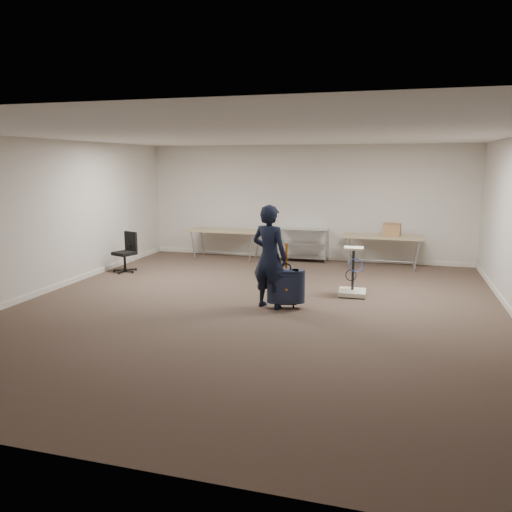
% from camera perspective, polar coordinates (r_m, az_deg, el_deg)
% --- Properties ---
extents(ground, '(9.00, 9.00, 0.00)m').
position_cam_1_polar(ground, '(8.31, -0.05, -5.99)').
color(ground, '#423228').
rests_on(ground, ground).
extents(room_shell, '(8.00, 9.00, 9.00)m').
position_cam_1_polar(room_shell, '(9.58, 2.21, -3.41)').
color(room_shell, beige).
rests_on(room_shell, ground).
extents(folding_table_left, '(1.80, 0.75, 0.73)m').
position_cam_1_polar(folding_table_left, '(12.42, -3.51, 2.77)').
color(folding_table_left, '#95825B').
rests_on(folding_table_left, ground).
extents(folding_table_right, '(1.80, 0.75, 0.73)m').
position_cam_1_polar(folding_table_right, '(11.73, 14.30, 1.99)').
color(folding_table_right, '#95825B').
rests_on(folding_table_right, ground).
extents(wire_shelf, '(1.22, 0.47, 0.80)m').
position_cam_1_polar(wire_shelf, '(12.21, 5.35, 1.48)').
color(wire_shelf, silver).
rests_on(wire_shelf, ground).
extents(person, '(0.72, 0.57, 1.72)m').
position_cam_1_polar(person, '(8.16, 1.56, -0.09)').
color(person, black).
rests_on(person, ground).
extents(suitcase, '(0.45, 0.33, 1.09)m').
position_cam_1_polar(suitcase, '(8.22, 3.45, -3.51)').
color(suitcase, '#161D31').
rests_on(suitcase, ground).
extents(office_chair, '(0.53, 0.54, 0.87)m').
position_cam_1_polar(office_chair, '(11.35, -14.63, -0.42)').
color(office_chair, black).
rests_on(office_chair, ground).
extents(equipment_cart, '(0.50, 0.50, 0.89)m').
position_cam_1_polar(equipment_cart, '(9.19, 10.97, -3.05)').
color(equipment_cart, beige).
rests_on(equipment_cart, ground).
extents(cardboard_box, '(0.41, 0.32, 0.28)m').
position_cam_1_polar(cardboard_box, '(11.77, 15.27, 2.93)').
color(cardboard_box, olive).
rests_on(cardboard_box, folding_table_right).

